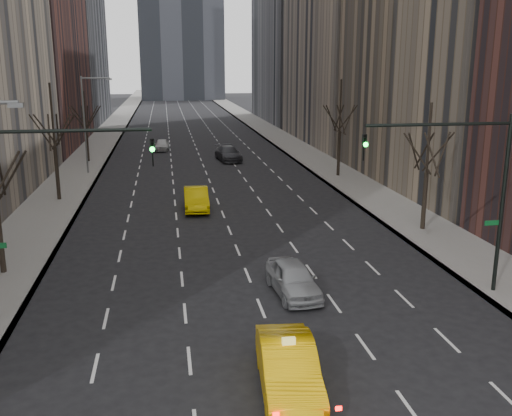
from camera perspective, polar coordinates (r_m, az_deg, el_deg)
name	(u,v)px	position (r m, az deg, el deg)	size (l,w,h in m)	color
sidewalk_left	(103,140)	(81.46, -15.06, 6.56)	(4.50, 320.00, 0.15)	slate
sidewalk_right	(278,137)	(82.59, 2.22, 7.13)	(4.50, 320.00, 0.15)	slate
tree_lw_c	(55,149)	(45.55, -19.46, 5.61)	(3.36, 3.50, 8.74)	black
tree_lw_d	(86,129)	(63.27, -16.62, 7.58)	(3.36, 3.50, 7.36)	black
tree_rw_b	(426,173)	(36.61, 16.68, 3.40)	(3.36, 3.50, 7.82)	black
tree_rw_c	(339,133)	(53.16, 8.35, 7.39)	(3.36, 3.50, 8.74)	black
traffic_mast_left	(27,191)	(23.48, -21.96, 1.60)	(6.69, 0.39, 8.00)	black
traffic_mast_right	(469,177)	(26.26, 20.56, 2.97)	(6.69, 0.39, 8.00)	black
streetlight_far	(88,115)	(56.02, -16.47, 8.93)	(2.83, 0.22, 9.00)	slate
taxi_sedan	(288,368)	(18.82, 3.25, -15.67)	(1.74, 5.00, 1.65)	#FFBD05
silver_sedan_ahead	(293,278)	(26.09, 3.73, -7.04)	(1.78, 4.43, 1.51)	#919398
far_taxi	(196,199)	(41.19, -6.00, 0.93)	(1.69, 4.86, 1.60)	#DDBD04
far_suv_grey	(228,154)	(62.19, -2.79, 5.46)	(2.19, 5.39, 1.56)	#323237
far_car_white	(162,145)	(70.58, -9.39, 6.25)	(1.63, 4.05, 1.38)	silver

